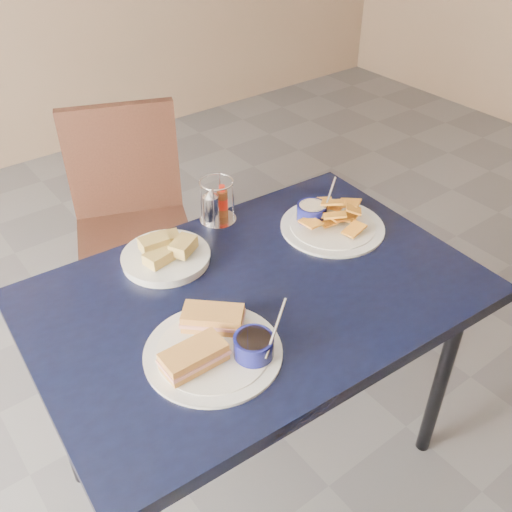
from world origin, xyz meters
TOP-DOWN VIEW (x-y plane):
  - ground at (0.00, 0.00)m, footprint 6.00×6.00m
  - dining_table at (-0.13, -0.10)m, footprint 1.17×0.81m
  - chair_far at (-0.09, 0.81)m, footprint 0.55×0.55m
  - sandwich_plate at (-0.33, -0.21)m, footprint 0.32×0.31m
  - plantain_plate at (0.21, 0.01)m, footprint 0.31×0.31m
  - bread_basket at (-0.25, 0.15)m, footprint 0.24×0.24m
  - condiment_caddy at (-0.03, 0.23)m, footprint 0.11×0.11m

SIDE VIEW (x-z plane):
  - ground at x=0.00m, z-range 0.00..0.00m
  - chair_far at x=-0.09m, z-range 0.07..0.96m
  - dining_table at x=-0.13m, z-range 0.30..1.05m
  - plantain_plate at x=0.21m, z-range 0.71..0.83m
  - bread_basket at x=-0.25m, z-range 0.74..0.81m
  - sandwich_plate at x=-0.33m, z-range 0.71..0.83m
  - condiment_caddy at x=-0.03m, z-range 0.74..0.87m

